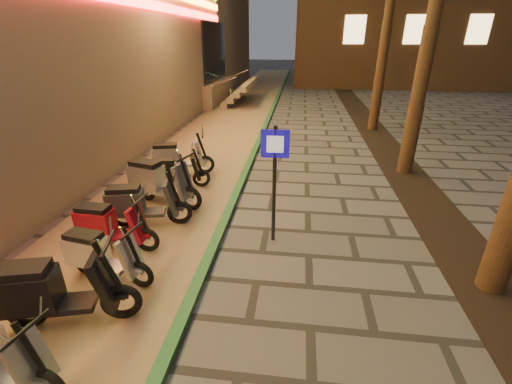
# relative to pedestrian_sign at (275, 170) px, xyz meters

# --- Properties ---
(ground) EXTENTS (120.00, 120.00, 0.00)m
(ground) POSITION_rel_pedestrian_sign_xyz_m (-0.16, -2.95, -1.43)
(ground) COLOR #474442
(ground) RESTS_ON ground
(parking_strip) EXTENTS (3.40, 60.00, 0.01)m
(parking_strip) POSITION_rel_pedestrian_sign_xyz_m (-2.76, 7.05, -1.43)
(parking_strip) COLOR #8C7251
(parking_strip) RESTS_ON ground
(green_curb) EXTENTS (0.18, 60.00, 0.10)m
(green_curb) POSITION_rel_pedestrian_sign_xyz_m (-1.06, 7.05, -1.38)
(green_curb) COLOR #235F2E
(green_curb) RESTS_ON ground
(planting_strip) EXTENTS (1.20, 40.00, 0.02)m
(planting_strip) POSITION_rel_pedestrian_sign_xyz_m (3.44, 2.05, -1.42)
(planting_strip) COLOR black
(planting_strip) RESTS_ON ground
(pedestrian_sign) EXTENTS (0.49, 0.10, 2.21)m
(pedestrian_sign) POSITION_rel_pedestrian_sign_xyz_m (0.00, 0.00, 0.00)
(pedestrian_sign) COLOR black
(pedestrian_sign) RESTS_ON ground
(scooter_4) EXTENTS (1.78, 0.89, 1.26)m
(scooter_4) POSITION_rel_pedestrian_sign_xyz_m (-2.70, -2.46, -0.89)
(scooter_4) COLOR black
(scooter_4) RESTS_ON ground
(scooter_5) EXTENTS (1.49, 0.62, 1.04)m
(scooter_5) POSITION_rel_pedestrian_sign_xyz_m (-2.61, -1.48, -0.98)
(scooter_5) COLOR black
(scooter_5) RESTS_ON ground
(scooter_6) EXTENTS (1.53, 0.53, 1.08)m
(scooter_6) POSITION_rel_pedestrian_sign_xyz_m (-2.93, -0.62, -0.97)
(scooter_6) COLOR black
(scooter_6) RESTS_ON ground
(scooter_7) EXTENTS (1.65, 0.80, 1.16)m
(scooter_7) POSITION_rel_pedestrian_sign_xyz_m (-2.71, 0.19, -0.93)
(scooter_7) COLOR black
(scooter_7) RESTS_ON ground
(scooter_8) EXTENTS (1.83, 0.94, 1.30)m
(scooter_8) POSITION_rel_pedestrian_sign_xyz_m (-2.76, 1.26, -0.87)
(scooter_8) COLOR black
(scooter_8) RESTS_ON ground
(scooter_9) EXTENTS (1.46, 0.75, 1.03)m
(scooter_9) POSITION_rel_pedestrian_sign_xyz_m (-2.71, 2.13, -0.98)
(scooter_9) COLOR black
(scooter_9) RESTS_ON ground
(scooter_10) EXTENTS (1.67, 0.84, 1.18)m
(scooter_10) POSITION_rel_pedestrian_sign_xyz_m (-2.95, 3.07, -0.92)
(scooter_10) COLOR black
(scooter_10) RESTS_ON ground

